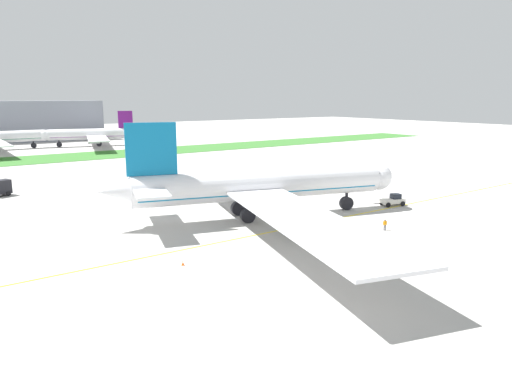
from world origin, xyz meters
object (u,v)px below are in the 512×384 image
object	(u,v)px
airliner_foreground	(258,185)
ground_crew_wingwalker_port	(385,224)
parked_airliner_far_right	(93,134)
pushback_tug	(393,200)
traffic_cone_near_nose	(183,263)

from	to	relation	value
airliner_foreground	ground_crew_wingwalker_port	world-z (taller)	airliner_foreground
airliner_foreground	parked_airliner_far_right	size ratio (longest dim) A/B	1.26
ground_crew_wingwalker_port	parked_airliner_far_right	world-z (taller)	parked_airliner_far_right
pushback_tug	parked_airliner_far_right	world-z (taller)	parked_airliner_far_right
pushback_tug	parked_airliner_far_right	size ratio (longest dim) A/B	0.10
airliner_foreground	pushback_tug	bearing A→B (deg)	-15.78
airliner_foreground	pushback_tug	distance (m)	26.62
ground_crew_wingwalker_port	parked_airliner_far_right	size ratio (longest dim) A/B	0.03
airliner_foreground	parked_airliner_far_right	xyz separation A→B (m)	(12.69, 133.63, -0.60)
ground_crew_wingwalker_port	traffic_cone_near_nose	size ratio (longest dim) A/B	2.89
airliner_foreground	parked_airliner_far_right	distance (m)	134.23
pushback_tug	traffic_cone_near_nose	world-z (taller)	pushback_tug
parked_airliner_far_right	airliner_foreground	bearing A→B (deg)	-95.43
pushback_tug	parked_airliner_far_right	distance (m)	141.38
pushback_tug	ground_crew_wingwalker_port	size ratio (longest dim) A/B	3.74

